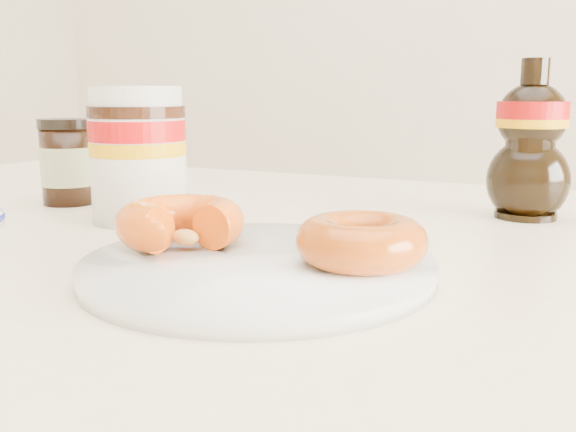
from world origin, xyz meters
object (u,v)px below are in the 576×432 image
at_px(dining_table, 246,327).
at_px(donut_whole, 361,241).
at_px(plate, 258,266).
at_px(syrup_bottle, 530,140).
at_px(donut_bitten, 181,223).
at_px(nutella_jar, 138,150).
at_px(dark_jar, 68,163).

bearing_deg(dining_table, donut_whole, -29.87).
relative_size(plate, syrup_bottle, 1.55).
relative_size(plate, donut_bitten, 2.53).
bearing_deg(nutella_jar, dark_jar, 161.22).
bearing_deg(dining_table, syrup_bottle, 44.67).
relative_size(dining_table, dark_jar, 14.01).
bearing_deg(syrup_bottle, dark_jar, -164.24).
bearing_deg(dark_jar, plate, -26.44).
xyz_separation_m(nutella_jar, syrup_bottle, (0.35, 0.19, 0.01)).
distance_m(plate, donut_bitten, 0.08).
bearing_deg(dark_jar, donut_bitten, -30.50).
bearing_deg(plate, dark_jar, 153.56).
height_order(nutella_jar, syrup_bottle, syrup_bottle).
distance_m(dining_table, nutella_jar, 0.21).
bearing_deg(dining_table, nutella_jar, 169.28).
bearing_deg(donut_bitten, syrup_bottle, 60.05).
xyz_separation_m(donut_whole, syrup_bottle, (0.08, 0.29, 0.05)).
xyz_separation_m(donut_bitten, syrup_bottle, (0.23, 0.30, 0.05)).
height_order(plate, donut_whole, donut_whole).
height_order(syrup_bottle, dark_jar, syrup_bottle).
xyz_separation_m(dining_table, donut_bitten, (-0.01, -0.09, 0.11)).
distance_m(dining_table, syrup_bottle, 0.35).
height_order(plate, dark_jar, dark_jar).
xyz_separation_m(donut_bitten, donut_whole, (0.15, 0.01, -0.00)).
height_order(plate, syrup_bottle, syrup_bottle).
bearing_deg(donut_bitten, donut_whole, 9.40).
relative_size(donut_whole, dark_jar, 0.92).
bearing_deg(plate, dining_table, 124.22).
xyz_separation_m(plate, donut_bitten, (-0.07, 0.01, 0.02)).
relative_size(dining_table, syrup_bottle, 8.54).
distance_m(dining_table, donut_bitten, 0.14).
height_order(plate, donut_bitten, donut_bitten).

